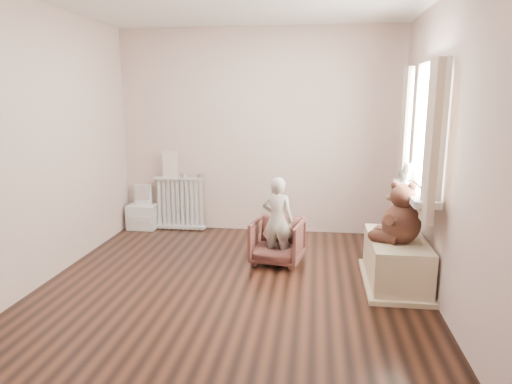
# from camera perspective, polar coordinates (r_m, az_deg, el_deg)

# --- Properties ---
(floor) EXTENTS (3.60, 3.60, 0.01)m
(floor) POSITION_cam_1_polar(r_m,az_deg,el_deg) (4.46, -2.73, -11.27)
(floor) COLOR black
(floor) RESTS_ON ground
(back_wall) EXTENTS (3.60, 0.02, 2.60)m
(back_wall) POSITION_cam_1_polar(r_m,az_deg,el_deg) (5.89, 0.30, 7.50)
(back_wall) COLOR beige
(back_wall) RESTS_ON ground
(front_wall) EXTENTS (3.60, 0.02, 2.60)m
(front_wall) POSITION_cam_1_polar(r_m,az_deg,el_deg) (2.39, -10.78, 0.81)
(front_wall) COLOR beige
(front_wall) RESTS_ON ground
(left_wall) EXTENTS (0.02, 3.60, 2.60)m
(left_wall) POSITION_cam_1_polar(r_m,az_deg,el_deg) (4.79, -24.71, 5.40)
(left_wall) COLOR beige
(left_wall) RESTS_ON ground
(right_wall) EXTENTS (0.02, 3.60, 2.60)m
(right_wall) POSITION_cam_1_polar(r_m,az_deg,el_deg) (4.19, 22.19, 4.83)
(right_wall) COLOR beige
(right_wall) RESTS_ON ground
(window) EXTENTS (0.03, 0.90, 1.10)m
(window) POSITION_cam_1_polar(r_m,az_deg,el_deg) (4.45, 20.89, 7.24)
(window) COLOR white
(window) RESTS_ON right_wall
(window_sill) EXTENTS (0.22, 1.10, 0.06)m
(window_sill) POSITION_cam_1_polar(r_m,az_deg,el_deg) (4.51, 19.24, -0.05)
(window_sill) COLOR silver
(window_sill) RESTS_ON right_wall
(curtain_left) EXTENTS (0.06, 0.26, 1.30)m
(curtain_left) POSITION_cam_1_polar(r_m,az_deg,el_deg) (3.88, 21.12, 5.76)
(curtain_left) COLOR beige
(curtain_left) RESTS_ON right_wall
(curtain_right) EXTENTS (0.06, 0.26, 1.30)m
(curtain_right) POSITION_cam_1_polar(r_m,az_deg,el_deg) (4.99, 18.14, 7.16)
(curtain_right) COLOR beige
(curtain_right) RESTS_ON right_wall
(radiator) EXTENTS (0.67, 0.13, 0.71)m
(radiator) POSITION_cam_1_polar(r_m,az_deg,el_deg) (6.13, -9.48, -1.10)
(radiator) COLOR silver
(radiator) RESTS_ON floor
(paper_doll) EXTENTS (0.21, 0.02, 0.34)m
(paper_doll) POSITION_cam_1_polar(r_m,az_deg,el_deg) (6.08, -10.65, 3.45)
(paper_doll) COLOR beige
(paper_doll) RESTS_ON radiator
(tin_a) EXTENTS (0.10, 0.10, 0.06)m
(tin_a) POSITION_cam_1_polar(r_m,az_deg,el_deg) (6.05, -9.06, 2.10)
(tin_a) COLOR #A59E8C
(tin_a) RESTS_ON radiator
(tin_b) EXTENTS (0.09, 0.09, 0.05)m
(tin_b) POSITION_cam_1_polar(r_m,az_deg,el_deg) (5.99, -6.98, 2.03)
(tin_b) COLOR #A59E8C
(tin_b) RESTS_ON radiator
(toy_vanity) EXTENTS (0.38, 0.27, 0.59)m
(toy_vanity) POSITION_cam_1_polar(r_m,az_deg,el_deg) (6.30, -14.02, -2.02)
(toy_vanity) COLOR silver
(toy_vanity) RESTS_ON floor
(armchair) EXTENTS (0.59, 0.60, 0.48)m
(armchair) POSITION_cam_1_polar(r_m,az_deg,el_deg) (4.88, 2.71, -6.17)
(armchair) COLOR #502924
(armchair) RESTS_ON floor
(child) EXTENTS (0.37, 0.28, 0.92)m
(child) POSITION_cam_1_polar(r_m,az_deg,el_deg) (4.77, 2.68, -3.56)
(child) COLOR beige
(child) RESTS_ON armchair
(toy_bench) EXTENTS (0.51, 0.96, 0.45)m
(toy_bench) POSITION_cam_1_polar(r_m,az_deg,el_deg) (4.56, 17.08, -8.56)
(toy_bench) COLOR beige
(toy_bench) RESTS_ON floor
(teddy_bear) EXTENTS (0.55, 0.49, 0.55)m
(teddy_bear) POSITION_cam_1_polar(r_m,az_deg,el_deg) (4.31, 17.74, -3.22)
(teddy_bear) COLOR #341B13
(teddy_bear) RESTS_ON toy_bench
(plush_cat) EXTENTS (0.20, 0.27, 0.20)m
(plush_cat) POSITION_cam_1_polar(r_m,az_deg,el_deg) (4.87, 18.32, 2.42)
(plush_cat) COLOR #68625A
(plush_cat) RESTS_ON window_sill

